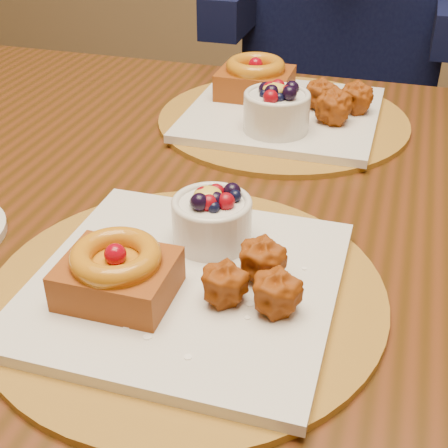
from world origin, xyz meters
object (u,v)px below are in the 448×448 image
(place_setting_far, at_px, (281,107))
(chair_far, at_px, (310,113))
(dining_table, at_px, (245,240))
(place_setting_near, at_px, (185,274))

(place_setting_far, distance_m, chair_far, 0.64)
(dining_table, height_order, chair_far, chair_far)
(place_setting_near, bearing_deg, chair_far, 92.34)
(dining_table, height_order, place_setting_near, place_setting_near)
(place_setting_near, relative_size, place_setting_far, 1.00)
(dining_table, xyz_separation_m, chair_far, (-0.04, 0.81, -0.14))
(dining_table, distance_m, place_setting_near, 0.24)
(dining_table, relative_size, place_setting_far, 4.21)
(place_setting_near, xyz_separation_m, place_setting_far, (-0.00, 0.43, 0.00))
(dining_table, xyz_separation_m, place_setting_near, (-0.00, -0.22, 0.10))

